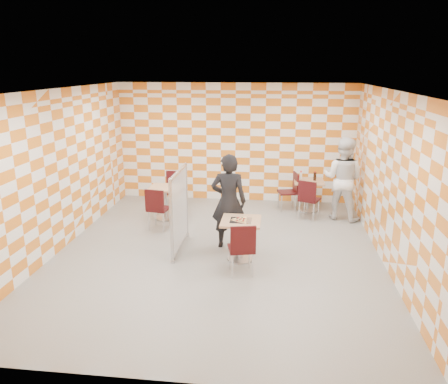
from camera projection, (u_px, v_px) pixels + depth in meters
The scene contains 15 objects.
room_shell at pixel (221, 169), 8.30m from camera, with size 7.00×7.00×7.00m.
main_table at pixel (241, 233), 7.83m from camera, with size 0.70×0.70×0.75m.
second_table at pixel (308, 190), 10.52m from camera, with size 0.70×0.70×0.75m.
empty_table at pixel (165, 197), 9.96m from camera, with size 0.70×0.70×0.75m.
chair_main_front at pixel (242, 246), 7.18m from camera, with size 0.51×0.51×0.92m.
chair_second_front at pixel (308, 197), 9.88m from camera, with size 0.56×0.56×0.92m.
chair_second_side at pixel (291, 188), 10.54m from camera, with size 0.51×0.50×0.92m.
chair_empty_near at pixel (157, 206), 9.22m from camera, with size 0.48×0.49×0.92m.
chair_empty_far at pixel (174, 187), 10.66m from camera, with size 0.45×0.46×0.92m.
partition at pixel (179, 210), 8.20m from camera, with size 0.08×1.38×1.55m.
man_dark at pixel (229, 201), 8.27m from camera, with size 0.67×0.44×1.84m, color black.
man_white at pixel (343, 179), 9.85m from camera, with size 0.92×0.71×1.89m, color white.
pizza_on_foil at pixel (241, 220), 7.75m from camera, with size 0.40×0.40×0.04m.
sport_bottle at pixel (301, 175), 10.59m from camera, with size 0.06×0.06×0.20m.
soda_bottle at pixel (315, 176), 10.43m from camera, with size 0.07×0.07×0.23m.
Camera 1 is at (1.02, -7.49, 3.39)m, focal length 35.00 mm.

